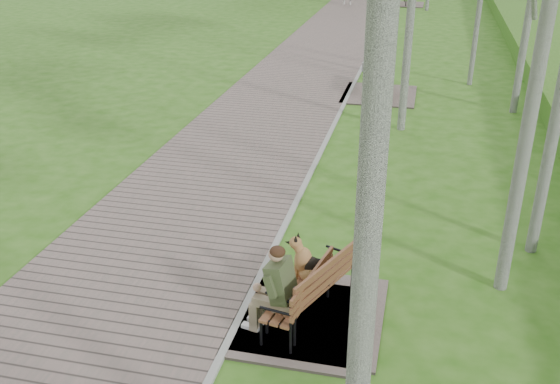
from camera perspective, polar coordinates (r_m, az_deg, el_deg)
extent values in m
cube|color=#71625B|center=(24.15, 4.01, 12.95)|extent=(3.50, 67.00, 0.04)
cube|color=#999993|center=(23.93, 8.24, 12.67)|extent=(0.10, 67.00, 0.05)
cube|color=#71625B|center=(8.31, 1.79, -11.70)|extent=(1.68, 1.86, 0.04)
cube|color=brown|center=(8.08, 1.47, -9.37)|extent=(0.67, 1.45, 0.04)
cube|color=brown|center=(7.88, 3.01, -8.22)|extent=(0.30, 1.38, 0.31)
cube|color=#71625B|center=(8.45, 3.15, -11.00)|extent=(1.81, 2.01, 0.04)
cube|color=brown|center=(8.21, 2.88, -8.52)|extent=(0.99, 1.56, 0.04)
cube|color=brown|center=(7.96, 4.38, -7.43)|extent=(0.61, 1.41, 0.33)
cube|color=#71625B|center=(18.24, 9.07, 8.79)|extent=(2.03, 2.25, 0.04)
cube|color=brown|center=(18.11, 9.02, 10.28)|extent=(0.65, 1.73, 0.05)
cube|color=brown|center=(18.05, 9.96, 11.16)|extent=(0.19, 1.69, 0.37)
cube|color=#71625B|center=(36.02, 11.42, 16.47)|extent=(1.91, 2.12, 0.04)
cylinder|color=#9D9FA5|center=(20.89, 7.77, 11.27)|extent=(0.20, 0.20, 0.30)
cylinder|color=#9D9FA5|center=(29.55, 9.66, 15.08)|extent=(0.18, 0.18, 0.26)
cylinder|color=silver|center=(3.43, 8.93, 9.48)|extent=(0.20, 0.20, 8.14)
cylinder|color=silver|center=(8.23, 23.09, 13.52)|extent=(0.17, 0.17, 7.23)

